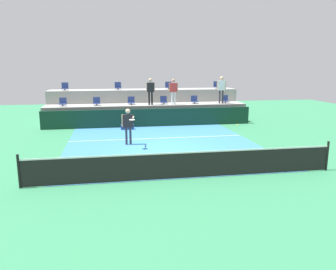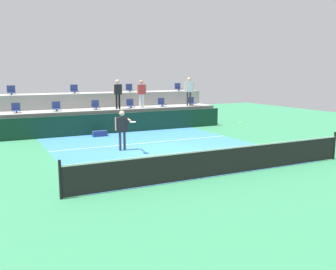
{
  "view_description": "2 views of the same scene",
  "coord_description": "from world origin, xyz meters",
  "px_view_note": "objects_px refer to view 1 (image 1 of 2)",
  "views": [
    {
      "loc": [
        -2.39,
        -14.28,
        3.67
      ],
      "look_at": [
        -0.09,
        -1.2,
        0.92
      ],
      "focal_mm": 35.42,
      "sensor_mm": 36.0,
      "label": 1
    },
    {
      "loc": [
        -6.93,
        -13.8,
        3.32
      ],
      "look_at": [
        -0.73,
        -1.44,
        1.02
      ],
      "focal_mm": 39.97,
      "sensor_mm": 36.0,
      "label": 2
    }
  ],
  "objects_px": {
    "tennis_player": "(128,123)",
    "equipment_bag": "(127,127)",
    "spectator_in_grey": "(221,87)",
    "tennis_ball": "(237,125)",
    "stadium_chair_lower_mid_right": "(164,101)",
    "stadium_chair_upper_far_right": "(217,86)",
    "stadium_chair_upper_far_left": "(65,87)",
    "stadium_chair_upper_right": "(169,86)",
    "spectator_in_white": "(150,89)",
    "stadium_chair_lower_left": "(97,102)",
    "spectator_leaning_on_rail": "(173,89)",
    "stadium_chair_lower_far_right": "(225,100)",
    "stadium_chair_upper_left": "(118,87)",
    "stadium_chair_lower_far_left": "(63,102)",
    "stadium_chair_lower_mid_left": "(131,101)",
    "stadium_chair_lower_right": "(194,100)"
  },
  "relations": [
    {
      "from": "stadium_chair_lower_mid_left",
      "to": "spectator_in_white",
      "type": "relative_size",
      "value": 0.31
    },
    {
      "from": "stadium_chair_lower_far_right",
      "to": "stadium_chair_upper_far_right",
      "type": "height_order",
      "value": "stadium_chair_upper_far_right"
    },
    {
      "from": "stadium_chair_lower_far_right",
      "to": "stadium_chair_upper_left",
      "type": "relative_size",
      "value": 1.0
    },
    {
      "from": "stadium_chair_upper_right",
      "to": "stadium_chair_upper_far_right",
      "type": "distance_m",
      "value": 3.57
    },
    {
      "from": "stadium_chair_lower_far_right",
      "to": "tennis_ball",
      "type": "xyz_separation_m",
      "value": [
        -2.35,
        -8.2,
        -0.27
      ]
    },
    {
      "from": "stadium_chair_upper_left",
      "to": "spectator_leaning_on_rail",
      "type": "xyz_separation_m",
      "value": [
        3.48,
        -2.18,
        -0.07
      ]
    },
    {
      "from": "stadium_chair_lower_mid_right",
      "to": "tennis_ball",
      "type": "relative_size",
      "value": 7.65
    },
    {
      "from": "spectator_in_white",
      "to": "spectator_in_grey",
      "type": "xyz_separation_m",
      "value": [
        4.73,
        0.0,
        0.07
      ]
    },
    {
      "from": "spectator_in_grey",
      "to": "spectator_in_white",
      "type": "bearing_deg",
      "value": -180.0
    },
    {
      "from": "spectator_in_white",
      "to": "tennis_ball",
      "type": "xyz_separation_m",
      "value": [
        2.81,
        -7.81,
        -1.07
      ]
    },
    {
      "from": "stadium_chair_lower_mid_right",
      "to": "tennis_player",
      "type": "xyz_separation_m",
      "value": [
        -2.67,
        -6.0,
        -0.4
      ]
    },
    {
      "from": "spectator_in_white",
      "to": "spectator_in_grey",
      "type": "height_order",
      "value": "spectator_in_grey"
    },
    {
      "from": "spectator_leaning_on_rail",
      "to": "stadium_chair_upper_far_left",
      "type": "bearing_deg",
      "value": 162.72
    },
    {
      "from": "tennis_player",
      "to": "equipment_bag",
      "type": "relative_size",
      "value": 2.27
    },
    {
      "from": "stadium_chair_upper_far_left",
      "to": "tennis_player",
      "type": "relative_size",
      "value": 0.3
    },
    {
      "from": "stadium_chair_upper_left",
      "to": "spectator_in_grey",
      "type": "bearing_deg",
      "value": -17.99
    },
    {
      "from": "stadium_chair_upper_far_right",
      "to": "spectator_in_grey",
      "type": "xyz_separation_m",
      "value": [
        -0.39,
        -2.18,
        0.03
      ]
    },
    {
      "from": "stadium_chair_lower_far_left",
      "to": "tennis_ball",
      "type": "distance_m",
      "value": 11.66
    },
    {
      "from": "equipment_bag",
      "to": "stadium_chair_upper_far_right",
      "type": "bearing_deg",
      "value": 29.55
    },
    {
      "from": "stadium_chair_lower_left",
      "to": "stadium_chair_upper_right",
      "type": "xyz_separation_m",
      "value": [
        4.97,
        1.8,
        0.85
      ]
    },
    {
      "from": "stadium_chair_lower_far_left",
      "to": "equipment_bag",
      "type": "distance_m",
      "value": 4.56
    },
    {
      "from": "spectator_in_grey",
      "to": "tennis_ball",
      "type": "distance_m",
      "value": 8.13
    },
    {
      "from": "stadium_chair_lower_right",
      "to": "stadium_chair_lower_far_right",
      "type": "distance_m",
      "value": 2.16
    },
    {
      "from": "tennis_player",
      "to": "equipment_bag",
      "type": "distance_m",
      "value": 4.09
    },
    {
      "from": "stadium_chair_lower_left",
      "to": "spectator_leaning_on_rail",
      "type": "xyz_separation_m",
      "value": [
        4.9,
        -0.38,
        0.78
      ]
    },
    {
      "from": "stadium_chair_upper_right",
      "to": "tennis_ball",
      "type": "bearing_deg",
      "value": -82.86
    },
    {
      "from": "stadium_chair_upper_far_left",
      "to": "equipment_bag",
      "type": "relative_size",
      "value": 0.68
    },
    {
      "from": "stadium_chair_upper_far_left",
      "to": "stadium_chair_upper_far_right",
      "type": "height_order",
      "value": "same"
    },
    {
      "from": "stadium_chair_lower_far_left",
      "to": "stadium_chair_upper_left",
      "type": "relative_size",
      "value": 1.0
    },
    {
      "from": "stadium_chair_lower_right",
      "to": "equipment_bag",
      "type": "bearing_deg",
      "value": -156.37
    },
    {
      "from": "stadium_chair_lower_far_left",
      "to": "stadium_chair_lower_right",
      "type": "height_order",
      "value": "same"
    },
    {
      "from": "stadium_chair_lower_left",
      "to": "stadium_chair_lower_far_right",
      "type": "distance_m",
      "value": 8.57
    },
    {
      "from": "stadium_chair_upper_far_left",
      "to": "stadium_chair_upper_left",
      "type": "distance_m",
      "value": 3.54
    },
    {
      "from": "spectator_leaning_on_rail",
      "to": "tennis_player",
      "type": "bearing_deg",
      "value": -120.02
    },
    {
      "from": "stadium_chair_lower_mid_right",
      "to": "spectator_in_grey",
      "type": "height_order",
      "value": "spectator_in_grey"
    },
    {
      "from": "stadium_chair_lower_right",
      "to": "stadium_chair_upper_far_right",
      "type": "bearing_deg",
      "value": 40.27
    },
    {
      "from": "stadium_chair_lower_mid_right",
      "to": "stadium_chair_upper_far_right",
      "type": "bearing_deg",
      "value": 23.16
    },
    {
      "from": "spectator_in_white",
      "to": "spectator_leaning_on_rail",
      "type": "height_order",
      "value": "spectator_in_white"
    },
    {
      "from": "spectator_in_grey",
      "to": "equipment_bag",
      "type": "xyz_separation_m",
      "value": [
        -6.34,
        -1.63,
        -2.19
      ]
    },
    {
      "from": "spectator_leaning_on_rail",
      "to": "spectator_in_grey",
      "type": "xyz_separation_m",
      "value": [
        3.24,
        0.0,
        0.1
      ]
    },
    {
      "from": "stadium_chair_lower_mid_right",
      "to": "spectator_leaning_on_rail",
      "type": "xyz_separation_m",
      "value": [
        0.57,
        -0.38,
        0.78
      ]
    },
    {
      "from": "stadium_chair_upper_far_left",
      "to": "spectator_in_grey",
      "type": "bearing_deg",
      "value": -12.02
    },
    {
      "from": "stadium_chair_upper_far_left",
      "to": "stadium_chair_upper_right",
      "type": "relative_size",
      "value": 1.0
    },
    {
      "from": "stadium_chair_lower_far_right",
      "to": "tennis_player",
      "type": "bearing_deg",
      "value": -139.03
    },
    {
      "from": "stadium_chair_lower_mid_right",
      "to": "stadium_chair_upper_far_left",
      "type": "relative_size",
      "value": 1.0
    },
    {
      "from": "stadium_chair_upper_left",
      "to": "spectator_leaning_on_rail",
      "type": "height_order",
      "value": "spectator_leaning_on_rail"
    },
    {
      "from": "stadium_chair_upper_far_left",
      "to": "stadium_chair_upper_left",
      "type": "xyz_separation_m",
      "value": [
        3.54,
        0.0,
        0.0
      ]
    },
    {
      "from": "stadium_chair_upper_far_left",
      "to": "spectator_in_grey",
      "type": "xyz_separation_m",
      "value": [
        10.26,
        -2.18,
        0.03
      ]
    },
    {
      "from": "stadium_chair_lower_mid_right",
      "to": "stadium_chair_lower_right",
      "type": "height_order",
      "value": "same"
    },
    {
      "from": "spectator_in_white",
      "to": "tennis_ball",
      "type": "relative_size",
      "value": 24.91
    }
  ]
}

